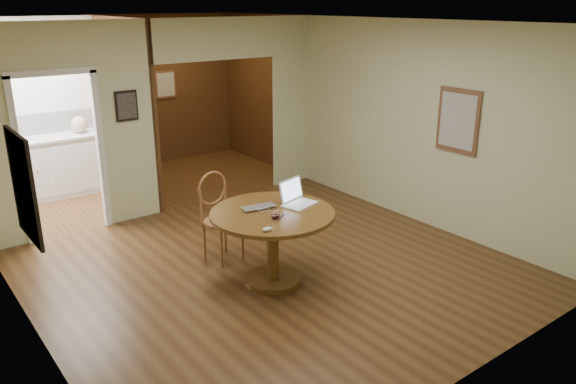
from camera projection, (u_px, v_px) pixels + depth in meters
floor at (274, 270)px, 6.41m from camera, size 5.00×5.00×0.00m
room_shell at (120, 120)px, 8.05m from camera, size 5.20×7.50×5.00m
dining_table at (273, 230)px, 5.95m from camera, size 1.31×1.31×0.82m
chair at (219, 211)px, 6.54m from camera, size 0.51×0.51×1.06m
open_laptop at (296, 198)px, 6.10m from camera, size 0.42×0.40×0.26m
closed_laptop at (261, 209)px, 5.91m from camera, size 0.39×0.28×0.03m
mouse at (267, 229)px, 5.37m from camera, size 0.11×0.07×0.04m
wine_glass at (276, 214)px, 5.67m from camera, size 0.10×0.10×0.11m
pen at (281, 217)px, 5.73m from camera, size 0.13×0.09×0.01m
kitchen_cabinet at (43, 168)px, 8.64m from camera, size 2.06×0.60×0.94m
grocery_bag at (79, 125)px, 8.80m from camera, size 0.32×0.29×0.26m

